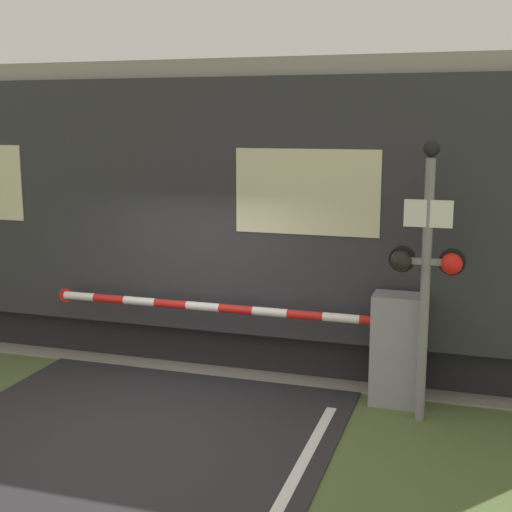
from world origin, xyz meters
TOP-DOWN VIEW (x-y plane):
  - ground_plane at (0.00, 0.00)m, footprint 80.00×80.00m
  - track_bed at (0.00, 3.21)m, footprint 36.00×3.20m
  - train at (-3.73, 3.21)m, footprint 18.73×2.93m
  - crossing_barrier at (2.34, 1.44)m, footprint 5.01×0.44m
  - signal_post at (2.99, 1.04)m, footprint 0.86×0.26m

SIDE VIEW (x-z plane):
  - ground_plane at x=0.00m, z-range 0.00..0.00m
  - track_bed at x=0.00m, z-range -0.04..0.09m
  - crossing_barrier at x=2.34m, z-range 0.05..1.43m
  - signal_post at x=2.99m, z-range 0.22..3.45m
  - train at x=-3.73m, z-range 0.05..4.28m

